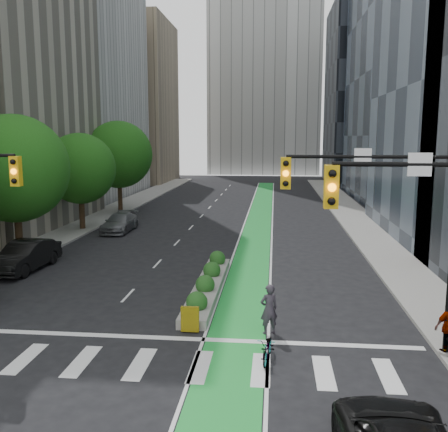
% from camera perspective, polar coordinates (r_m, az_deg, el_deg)
% --- Properties ---
extents(ground, '(160.00, 160.00, 0.00)m').
position_cam_1_polar(ground, '(18.32, -8.71, -15.03)').
color(ground, black).
rests_on(ground, ground).
extents(sidewalk_left, '(3.60, 90.00, 0.15)m').
position_cam_1_polar(sidewalk_left, '(44.83, -15.39, -0.74)').
color(sidewalk_left, gray).
rests_on(sidewalk_left, ground).
extents(sidewalk_right, '(3.60, 90.00, 0.15)m').
position_cam_1_polar(sidewalk_right, '(42.49, 15.83, -1.29)').
color(sidewalk_right, gray).
rests_on(sidewalk_right, ground).
extents(bike_lane_paint, '(2.20, 70.00, 0.01)m').
position_cam_1_polar(bike_lane_paint, '(46.78, 4.09, -0.12)').
color(bike_lane_paint, green).
rests_on(bike_lane_paint, ground).
extents(building_tan_far, '(14.00, 16.00, 26.00)m').
position_cam_1_polar(building_tan_far, '(85.88, -10.94, 12.60)').
color(building_tan_far, tan).
rests_on(building_tan_far, ground).
extents(building_glass_far, '(14.00, 24.00, 42.00)m').
position_cam_1_polar(building_glass_far, '(64.83, 22.01, 20.49)').
color(building_glass_far, '#19212D').
rests_on(building_glass_far, ground).
extents(building_dark_end, '(14.00, 18.00, 28.00)m').
position_cam_1_polar(building_dark_end, '(85.87, 16.74, 13.05)').
color(building_dark_end, black).
rests_on(building_dark_end, ground).
extents(tree_mid, '(6.40, 6.40, 8.78)m').
position_cam_1_polar(tree_mid, '(32.13, -22.81, 5.00)').
color(tree_mid, black).
rests_on(tree_mid, ground).
extents(tree_midfar, '(5.60, 5.60, 7.76)m').
position_cam_1_polar(tree_midfar, '(41.21, -16.13, 5.22)').
color(tree_midfar, black).
rests_on(tree_midfar, ground).
extents(tree_far, '(6.60, 6.60, 9.00)m').
position_cam_1_polar(tree_far, '(50.58, -11.94, 6.87)').
color(tree_far, black).
rests_on(tree_far, ground).
extents(signal_right, '(5.82, 0.51, 7.20)m').
position_cam_1_polar(signal_right, '(17.39, 20.17, -0.24)').
color(signal_right, black).
rests_on(signal_right, ground).
extents(median_planter, '(1.20, 10.26, 1.10)m').
position_cam_1_polar(median_planter, '(24.46, -1.83, -7.76)').
color(median_planter, gray).
rests_on(median_planter, ground).
extents(bicycle, '(0.78, 1.73, 0.88)m').
position_cam_1_polar(bicycle, '(17.35, 5.03, -14.80)').
color(bicycle, gray).
rests_on(bicycle, ground).
extents(cyclist, '(0.84, 0.72, 1.95)m').
position_cam_1_polar(cyclist, '(19.31, 5.15, -10.56)').
color(cyclist, '#37313A').
rests_on(cyclist, ground).
extents(parked_car_left_mid, '(2.11, 5.20, 1.68)m').
position_cam_1_polar(parked_car_left_mid, '(30.16, -21.74, -4.26)').
color(parked_car_left_mid, black).
rests_on(parked_car_left_mid, ground).
extents(parked_car_left_far, '(2.06, 4.96, 1.43)m').
position_cam_1_polar(parked_car_left_far, '(40.32, -11.84, -0.75)').
color(parked_car_left_far, '#5C5E61').
rests_on(parked_car_left_far, ground).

